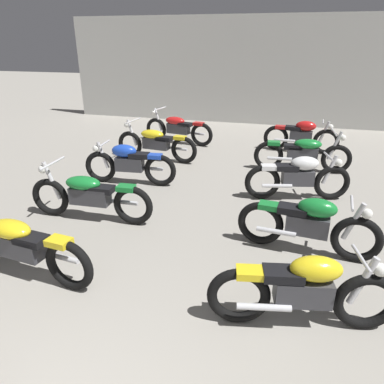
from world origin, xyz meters
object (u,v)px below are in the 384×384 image
Objects in this scene: motorcycle_left_row_2 at (89,195)px; motorcycle_right_row_3 at (298,176)px; motorcycle_right_row_4 at (303,152)px; motorcycle_left_row_4 at (156,142)px; motorcycle_left_row_1 at (19,244)px; motorcycle_right_row_2 at (308,223)px; motorcycle_right_row_1 at (304,289)px; motorcycle_right_row_5 at (301,135)px; motorcycle_left_row_5 at (178,128)px; motorcycle_left_row_3 at (129,163)px.

motorcycle_right_row_3 is (3.33, 1.79, 0.01)m from motorcycle_left_row_2.
motorcycle_right_row_4 reaches higher than motorcycle_right_row_3.
motorcycle_left_row_1 is at bearing -89.46° from motorcycle_left_row_4.
motorcycle_right_row_3 is 0.89× the size of motorcycle_right_row_4.
motorcycle_right_row_2 is (3.56, -3.48, 0.01)m from motorcycle_left_row_4.
motorcycle_right_row_1 is 5.06m from motorcycle_right_row_4.
motorcycle_left_row_1 reaches higher than motorcycle_right_row_5.
motorcycle_left_row_1 is 1.10× the size of motorcycle_right_row_2.
motorcycle_right_row_3 is (3.37, -3.26, 0.01)m from motorcycle_left_row_5.
motorcycle_left_row_5 reaches higher than motorcycle_right_row_2.
motorcycle_left_row_5 is at bearing 90.44° from motorcycle_left_row_2.
motorcycle_left_row_4 reaches higher than motorcycle_right_row_5.
motorcycle_left_row_4 is 3.53m from motorcycle_right_row_4.
motorcycle_right_row_1 and motorcycle_right_row_5 have the same top height.
motorcycle_left_row_4 reaches higher than motorcycle_right_row_3.
motorcycle_right_row_5 is (-0.05, 5.17, 0.00)m from motorcycle_right_row_2.
motorcycle_right_row_2 is at bearing -1.87° from motorcycle_left_row_2.
motorcycle_right_row_2 is at bearing -27.14° from motorcycle_left_row_3.
motorcycle_left_row_2 is 3.75m from motorcycle_right_row_1.
motorcycle_left_row_3 and motorcycle_right_row_1 have the same top height.
motorcycle_left_row_1 is 1.11× the size of motorcycle_right_row_1.
motorcycle_right_row_5 is at bearing 0.06° from motorcycle_left_row_5.
motorcycle_left_row_5 is at bearing 117.21° from motorcycle_right_row_1.
motorcycle_left_row_2 is 1.01× the size of motorcycle_left_row_5.
motorcycle_left_row_4 is at bearing 90.54° from motorcycle_left_row_1.
motorcycle_left_row_1 is 7.53m from motorcycle_right_row_5.
motorcycle_left_row_3 and motorcycle_right_row_3 have the same top height.
motorcycle_right_row_3 is at bearing -93.62° from motorcycle_right_row_4.
motorcycle_right_row_4 is (3.53, 0.07, 0.00)m from motorcycle_left_row_4.
motorcycle_right_row_1 is 0.99× the size of motorcycle_right_row_5.
motorcycle_right_row_1 is (3.44, -3.31, 0.00)m from motorcycle_left_row_3.
motorcycle_right_row_3 is at bearing 90.91° from motorcycle_right_row_1.
motorcycle_right_row_1 is at bearing -55.05° from motorcycle_left_row_4.
motorcycle_right_row_2 is at bearing -89.56° from motorcycle_right_row_4.
motorcycle_right_row_2 is 1.02× the size of motorcycle_right_row_3.
motorcycle_right_row_5 is (3.41, 5.05, 0.01)m from motorcycle_left_row_2.
motorcycle_right_row_1 is at bearing -90.57° from motorcycle_right_row_4.
motorcycle_right_row_3 is at bearing 1.64° from motorcycle_left_row_3.
motorcycle_right_row_4 is at bearing 86.38° from motorcycle_right_row_3.
motorcycle_left_row_1 is 1.01× the size of motorcycle_left_row_5.
motorcycle_right_row_3 is at bearing -24.75° from motorcycle_left_row_4.
motorcycle_left_row_1 is at bearing -90.07° from motorcycle_left_row_5.
motorcycle_left_row_1 and motorcycle_left_row_2 have the same top height.
motorcycle_right_row_3 is (-0.05, 3.40, 0.00)m from motorcycle_right_row_1.
motorcycle_right_row_2 is (3.51, 1.52, 0.01)m from motorcycle_left_row_1.
motorcycle_left_row_2 is at bearing -88.28° from motorcycle_left_row_3.
motorcycle_left_row_3 is 0.91× the size of motorcycle_right_row_4.
motorcycle_left_row_4 is 6.08m from motorcycle_right_row_1.
motorcycle_left_row_2 is 3.47m from motorcycle_right_row_2.
motorcycle_left_row_5 is 1.11× the size of motorcycle_right_row_3.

